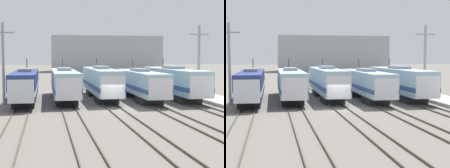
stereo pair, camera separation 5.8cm
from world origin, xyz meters
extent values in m
plane|color=#666059|center=(0.00, 0.00, 0.00)|extent=(400.00, 400.00, 0.00)
cube|color=#4C4238|center=(-10.14, 0.00, 0.07)|extent=(0.07, 120.00, 0.15)
cube|color=#4C4238|center=(-8.71, 0.00, 0.07)|extent=(0.07, 120.00, 0.15)
cube|color=#4C4238|center=(-5.43, 0.00, 0.07)|extent=(0.07, 120.00, 0.15)
cube|color=#4C4238|center=(-3.99, 0.00, 0.07)|extent=(0.07, 120.00, 0.15)
cube|color=#4C4238|center=(-0.72, 0.00, 0.07)|extent=(0.07, 120.00, 0.15)
cube|color=#4C4238|center=(0.72, 0.00, 0.07)|extent=(0.07, 120.00, 0.15)
cube|color=#4C4238|center=(3.99, 0.00, 0.07)|extent=(0.07, 120.00, 0.15)
cube|color=#4C4238|center=(5.43, 0.00, 0.07)|extent=(0.07, 120.00, 0.15)
cube|color=#4C4238|center=(8.71, 0.00, 0.07)|extent=(0.07, 120.00, 0.15)
cube|color=#4C4238|center=(10.14, 0.00, 0.07)|extent=(0.07, 120.00, 0.15)
cube|color=black|center=(-9.42, 4.06, 0.47)|extent=(2.35, 4.16, 0.95)
cube|color=black|center=(-9.42, 13.51, 0.47)|extent=(2.35, 4.16, 0.95)
cube|color=navy|center=(-9.42, 8.78, 2.31)|extent=(2.77, 18.90, 2.73)
cube|color=silver|center=(-9.42, 8.78, 1.77)|extent=(2.81, 18.94, 0.49)
cube|color=silver|center=(-9.42, 0.23, 2.11)|extent=(2.55, 1.99, 2.32)
cube|color=black|center=(-9.42, -0.69, 2.62)|extent=(2.17, 0.08, 0.65)
cube|color=slate|center=(-9.42, 8.78, 3.85)|extent=(1.52, 4.72, 0.35)
cylinder|color=#38383D|center=(-9.42, 12.94, 4.42)|extent=(0.12, 0.12, 1.48)
cube|color=#232326|center=(-4.71, 5.33, 0.47)|extent=(2.47, 3.97, 0.95)
cube|color=#232326|center=(-4.71, 14.34, 0.47)|extent=(2.47, 3.97, 0.95)
cube|color=#9EBCCC|center=(-4.71, 9.83, 2.34)|extent=(2.91, 18.03, 2.77)
cube|color=navy|center=(-4.71, 9.83, 1.78)|extent=(2.95, 18.07, 0.50)
cube|color=silver|center=(-4.71, 1.94, 2.13)|extent=(2.68, 2.44, 2.36)
cube|color=black|center=(-4.71, 0.80, 2.65)|extent=(2.28, 0.08, 0.66)
cube|color=gray|center=(-4.71, 9.83, 3.90)|extent=(1.60, 4.51, 0.35)
cylinder|color=#38383D|center=(-4.71, 13.80, 4.48)|extent=(0.12, 0.12, 1.52)
cube|color=#232326|center=(0.00, 5.74, 0.47)|extent=(2.42, 3.88, 0.95)
cube|color=#232326|center=(0.00, 14.54, 0.47)|extent=(2.42, 3.88, 0.95)
cube|color=#9EBCCC|center=(0.00, 10.14, 2.43)|extent=(2.84, 17.61, 2.95)
cube|color=navy|center=(0.00, 10.14, 1.84)|extent=(2.88, 17.65, 0.53)
cube|color=silver|center=(0.00, 2.17, 2.21)|extent=(2.62, 1.88, 2.51)
cube|color=black|center=(0.00, 1.31, 2.76)|extent=(2.22, 0.08, 0.70)
cube|color=gray|center=(0.00, 10.14, 4.08)|extent=(1.56, 4.40, 0.35)
cylinder|color=#38383D|center=(0.00, 14.02, 4.56)|extent=(0.12, 0.12, 1.32)
cube|color=#232326|center=(4.71, 3.94, 0.47)|extent=(2.40, 3.86, 0.95)
cube|color=#232326|center=(4.71, 12.72, 0.47)|extent=(2.40, 3.86, 0.95)
cube|color=#9EBCCC|center=(4.71, 8.33, 2.28)|extent=(2.83, 17.56, 2.67)
cube|color=navy|center=(4.71, 8.33, 1.75)|extent=(2.87, 17.60, 0.48)
cube|color=silver|center=(4.71, 0.35, 2.08)|extent=(2.60, 1.80, 2.27)
cube|color=black|center=(4.71, -0.47, 2.58)|extent=(2.21, 0.08, 0.64)
cube|color=gray|center=(4.71, 8.33, 3.79)|extent=(1.55, 4.39, 0.35)
cylinder|color=#38383D|center=(4.71, 12.19, 4.37)|extent=(0.12, 0.12, 1.50)
cube|color=#232326|center=(9.42, 4.54, 0.47)|extent=(2.52, 4.10, 0.95)
cube|color=#232326|center=(9.42, 13.86, 0.47)|extent=(2.52, 4.10, 0.95)
cube|color=#9EBCCC|center=(9.42, 9.20, 2.41)|extent=(2.96, 18.64, 2.93)
cube|color=navy|center=(9.42, 9.20, 1.83)|extent=(3.00, 18.68, 0.53)
cube|color=silver|center=(9.42, 0.76, 2.19)|extent=(2.72, 1.96, 2.49)
cube|color=black|center=(9.42, -0.14, 2.74)|extent=(2.32, 0.08, 0.70)
cube|color=gray|center=(9.42, 9.20, 4.05)|extent=(1.63, 4.66, 0.35)
cylinder|color=#38383D|center=(9.42, 13.30, 4.58)|extent=(0.12, 0.12, 1.41)
cylinder|color=gray|center=(-11.74, 6.37, 4.66)|extent=(0.32, 0.32, 9.31)
cube|color=gray|center=(-11.74, 6.37, 8.19)|extent=(2.52, 0.16, 0.16)
cylinder|color=gray|center=(11.81, 6.37, 4.66)|extent=(0.32, 0.32, 9.31)
cube|color=gray|center=(11.81, 6.37, 8.19)|extent=(2.52, 0.16, 0.16)
cube|color=#9EA3A8|center=(14.58, 96.24, 6.24)|extent=(38.47, 15.30, 12.48)
camera|label=1|loc=(-7.09, -37.63, 5.55)|focal=60.00mm
camera|label=2|loc=(-7.04, -37.64, 5.55)|focal=60.00mm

